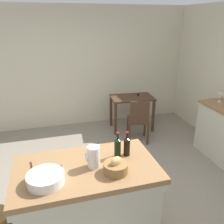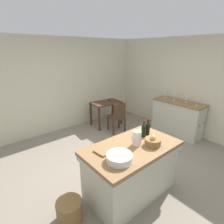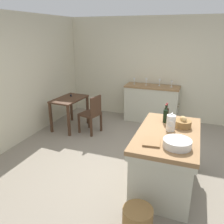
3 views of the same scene
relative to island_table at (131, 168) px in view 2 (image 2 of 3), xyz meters
The scene contains 18 objects.
ground_plane 0.77m from the island_table, 59.94° to the left, with size 6.76×6.76×0.00m, color gray.
wall_back 3.25m from the island_table, 84.40° to the left, with size 5.32×0.12×2.60m, color beige.
wall_right 3.07m from the island_table, 10.33° to the left, with size 0.12×5.20×2.60m, color beige.
island_table is the anchor object (origin of this frame).
side_cabinet 2.67m from the island_table, 15.82° to the left, with size 0.52×1.37×0.94m.
writing_desk 2.86m from the island_table, 59.91° to the left, with size 0.94×0.62×0.79m.
wooden_chair 2.28m from the island_table, 54.05° to the left, with size 0.48×0.48×0.89m.
pitcher 0.52m from the island_table, 12.52° to the right, with size 0.17×0.13×0.28m.
wash_bowl 0.63m from the island_table, 159.04° to the right, with size 0.35×0.35×0.10m, color silver.
bread_basket 0.56m from the island_table, 33.24° to the right, with size 0.25×0.25×0.17m.
cutting_board 0.59m from the island_table, 158.05° to the left, with size 0.29×0.22×0.02m, color olive.
wine_bottle_dark 0.71m from the island_table, 11.92° to the left, with size 0.07×0.07×0.29m.
wine_bottle_amber 0.64m from the island_table, 15.25° to the left, with size 0.07×0.07×0.30m.
wine_glass_far_left 2.66m from the island_table, ahead, with size 0.07×0.07×0.15m.
wine_glass_left 2.75m from the island_table, 12.07° to the left, with size 0.07×0.07×0.17m.
wine_glass_middle 2.80m from the island_table, 19.06° to the left, with size 0.07×0.07×0.18m.
wine_glass_right 2.93m from the island_table, 24.95° to the left, with size 0.07×0.07×0.16m.
wicker_hamper 1.09m from the island_table, behind, with size 0.36×0.36×0.32m, color olive.
Camera 2 is at (-2.08, -2.16, 2.26)m, focal length 28.39 mm.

